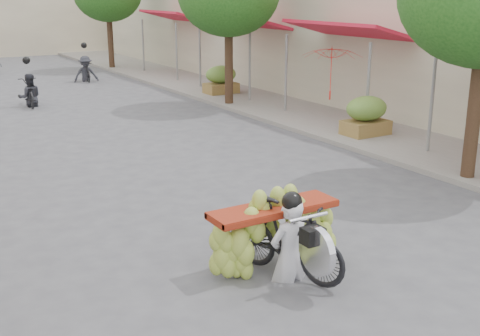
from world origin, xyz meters
name	(u,v)px	position (x,y,z in m)	size (l,w,h in m)	color
sidewalk_right	(253,97)	(7.00, 15.00, 0.06)	(4.00, 60.00, 0.12)	gray
shophouse_row_right	(376,14)	(11.99, 14.00, 3.00)	(9.77, 40.00, 6.00)	#BAB49A
produce_crate_mid	(366,113)	(6.20, 8.00, 0.71)	(1.20, 0.88, 1.16)	olive
produce_crate_far	(221,77)	(6.20, 16.00, 0.71)	(1.20, 0.88, 1.16)	olive
banana_motorbike	(283,226)	(-0.34, 2.49, 0.70)	(2.20, 1.94, 2.12)	black
market_umbrella	(332,46)	(6.18, 9.50, 2.37)	(2.23, 2.23, 1.53)	red
pedestrian	(219,69)	(6.27, 16.27, 0.99)	(0.88, 0.56, 1.73)	white
bg_motorbike_a	(29,85)	(-0.49, 17.60, 0.74)	(0.84, 1.69, 1.95)	black
bg_motorbike_b	(85,62)	(2.97, 22.45, 0.88)	(1.09, 1.55, 1.95)	black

